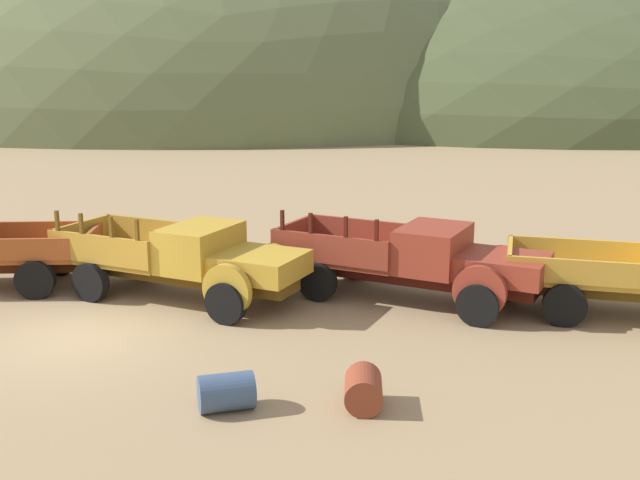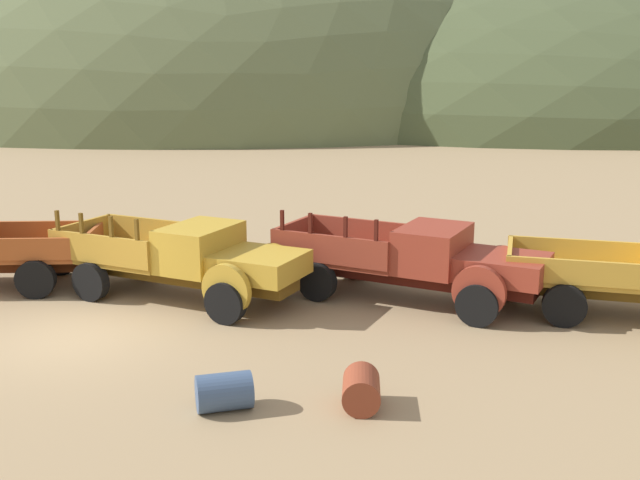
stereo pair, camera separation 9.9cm
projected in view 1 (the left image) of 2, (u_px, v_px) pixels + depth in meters
ground_plane at (76, 337)px, 15.83m from camera, size 300.00×300.00×0.00m
hill_far_left at (191, 120)px, 77.07m from camera, size 71.24×55.42×39.63m
hill_distant at (503, 113)px, 88.10m from camera, size 79.60×78.87×31.36m
truck_mustard at (197, 261)px, 18.02m from camera, size 6.65×3.96×2.16m
truck_rust_red at (428, 262)px, 17.91m from camera, size 6.80×4.09×2.16m
oil_drum_tipped at (363, 389)px, 12.54m from camera, size 0.71×0.96×0.64m
oil_drum_by_truck at (226, 392)px, 12.44m from camera, size 1.09×0.95×0.64m
bush_front_left at (394, 269)px, 20.35m from camera, size 0.85×0.75×0.73m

